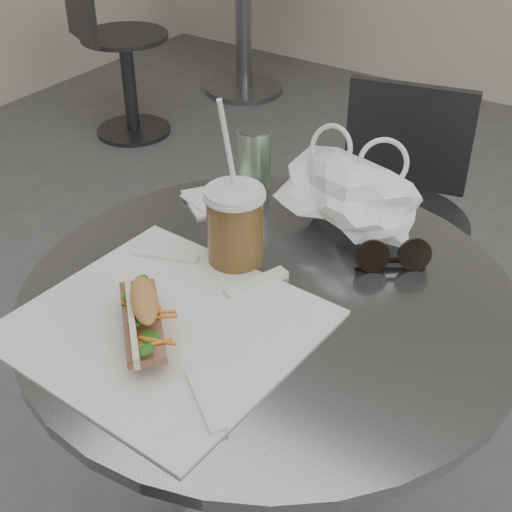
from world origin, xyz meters
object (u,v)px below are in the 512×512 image
Objects in this scene: bg_table at (243,1)px; banh_mi at (143,317)px; cafe_table at (267,418)px; iced_coffee at (235,225)px; sunglasses at (393,257)px; drink_can at (254,159)px; bg_chair at (119,66)px; chair_far at (384,259)px.

bg_table is 2.84m from banh_mi.
cafe_table is 2.72m from bg_table.
iced_coffee reaches higher than bg_table.
banh_mi is at bearing -159.18° from sunglasses.
bg_table is at bearing 125.72° from drink_can.
sunglasses is at bearing 29.69° from iced_coffee.
sunglasses is (0.22, 0.12, -0.05)m from iced_coffee.
bg_chair is 2.01m from drink_can.
bg_table is 6.84× the size of sunglasses.
bg_chair is 2.38m from banh_mi.
chair_far is at bearing 78.80° from drink_can.
sunglasses is at bearing 100.08° from chair_far.
banh_mi is 0.75× the size of iced_coffee.
bg_chair is at bearing 107.29° from sunglasses.
banh_mi is 1.95× the size of sunglasses.
drink_can is at bearing -54.28° from bg_table.
bg_table is 2.10m from chair_far.
iced_coffee is (0.02, -0.69, 0.46)m from chair_far.
bg_chair is at bearing 142.21° from drink_can.
banh_mi is 0.23m from iced_coffee.
bg_chair is at bearing -37.25° from chair_far.
cafe_table is 0.47m from drink_can.
banh_mi reaches higher than chair_far.
cafe_table is at bearing -24.17° from iced_coffee.
banh_mi is at bearing -57.54° from bg_table.
chair_far is 2.73× the size of iced_coffee.
sunglasses is at bearing -10.85° from bg_chair.
cafe_table is at bearing 109.02° from banh_mi.
sunglasses is (0.21, 0.35, -0.02)m from banh_mi.
chair_far is at bearing -44.78° from bg_table.
sunglasses is (0.24, -0.56, 0.42)m from chair_far.
iced_coffee reaches higher than banh_mi.
cafe_table is at bearing -51.80° from drink_can.
cafe_table is at bearing 85.85° from chair_far.
iced_coffee is at bearing 135.23° from banh_mi.
chair_far reaches higher than cafe_table.
cafe_table is 0.99× the size of chair_far.
drink_can reaches higher than chair_far.
iced_coffee is (-0.09, 0.04, 0.34)m from cafe_table.
bg_chair is 6.06× the size of drink_can.
iced_coffee is at bearing 171.59° from sunglasses.
drink_can reaches higher than cafe_table.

